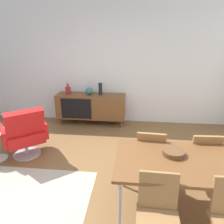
% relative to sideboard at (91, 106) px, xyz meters
% --- Properties ---
extents(ground_plane, '(8.32, 8.32, 0.00)m').
position_rel_sideboard_xyz_m(ground_plane, '(0.20, -2.30, -0.44)').
color(ground_plane, brown).
extents(wall_back, '(6.80, 0.12, 2.80)m').
position_rel_sideboard_xyz_m(wall_back, '(0.20, 0.30, 0.96)').
color(wall_back, white).
rests_on(wall_back, ground_plane).
extents(sideboard, '(1.60, 0.45, 0.72)m').
position_rel_sideboard_xyz_m(sideboard, '(0.00, 0.00, 0.00)').
color(sideboard, brown).
rests_on(sideboard, ground_plane).
extents(vase_cobalt, '(0.09, 0.09, 0.28)m').
position_rel_sideboard_xyz_m(vase_cobalt, '(0.24, 0.00, 0.42)').
color(vase_cobalt, black).
rests_on(vase_cobalt, sideboard).
extents(vase_sculptural_dark, '(0.13, 0.13, 0.25)m').
position_rel_sideboard_xyz_m(vase_sculptural_dark, '(-0.53, 0.00, 0.37)').
color(vase_sculptural_dark, maroon).
rests_on(vase_sculptural_dark, sideboard).
extents(vase_ceramic_small, '(0.17, 0.17, 0.17)m').
position_rel_sideboard_xyz_m(vase_ceramic_small, '(-0.03, 0.00, 0.37)').
color(vase_ceramic_small, '#337266').
rests_on(vase_ceramic_small, sideboard).
extents(dining_table, '(1.60, 0.90, 0.74)m').
position_rel_sideboard_xyz_m(dining_table, '(1.62, -2.59, 0.26)').
color(dining_table, brown).
rests_on(dining_table, ground_plane).
extents(wooden_bowl_on_table, '(0.26, 0.26, 0.06)m').
position_rel_sideboard_xyz_m(wooden_bowl_on_table, '(1.50, -2.48, 0.33)').
color(wooden_bowl_on_table, brown).
rests_on(wooden_bowl_on_table, dining_table).
extents(dining_chair_back_right, '(0.42, 0.44, 0.86)m').
position_rel_sideboard_xyz_m(dining_chair_back_right, '(1.98, -2.03, 0.03)').
color(dining_chair_back_right, '#9E7042').
rests_on(dining_chair_back_right, ground_plane).
extents(dining_chair_back_left, '(0.42, 0.45, 0.86)m').
position_rel_sideboard_xyz_m(dining_chair_back_left, '(1.27, -2.03, 0.03)').
color(dining_chair_back_left, '#9E7042').
rests_on(dining_chair_back_left, ground_plane).
extents(dining_chair_front_left, '(0.41, 0.44, 0.86)m').
position_rel_sideboard_xyz_m(dining_chair_front_left, '(1.27, -3.14, 0.03)').
color(dining_chair_front_left, '#9E7042').
rests_on(dining_chair_front_left, ground_plane).
extents(lounge_chair_red, '(0.91, 0.90, 0.95)m').
position_rel_sideboard_xyz_m(lounge_chair_red, '(-0.85, -1.57, 0.03)').
color(lounge_chair_red, red).
rests_on(lounge_chair_red, ground_plane).
extents(area_rug, '(2.20, 1.70, 0.01)m').
position_rel_sideboard_xyz_m(area_rug, '(-0.62, -2.78, -0.44)').
color(area_rug, '#B7AD99').
rests_on(area_rug, ground_plane).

